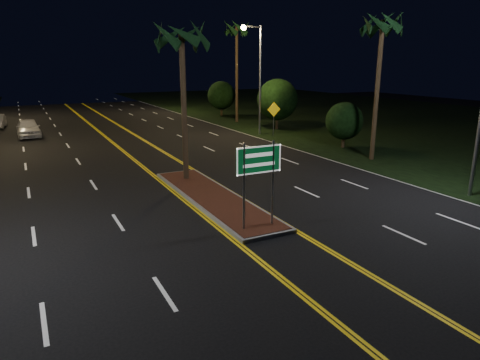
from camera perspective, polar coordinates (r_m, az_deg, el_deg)
ground at (r=13.96m, az=8.17°, el=-10.47°), size 120.00×120.00×0.00m
grass_right at (r=51.69m, az=19.69°, el=7.80°), size 40.00×110.00×0.01m
median_island at (r=19.62m, az=-3.63°, el=-2.34°), size 2.25×10.25×0.17m
highway_sign at (r=15.37m, az=2.52°, el=1.64°), size 1.80×0.08×3.20m
streetlight_right_mid at (r=36.87m, az=2.20°, el=14.78°), size 1.91×0.44×9.00m
streetlight_right_far at (r=55.19m, az=-8.36°, el=14.84°), size 1.91×0.44×9.00m
palm_median at (r=21.99m, az=-7.82°, el=18.46°), size 2.40×2.40×8.30m
palm_right_near at (r=28.41m, az=18.48°, el=19.02°), size 2.40×2.40×9.30m
palm_right_far at (r=45.07m, az=-0.45°, el=19.34°), size 2.40×2.40×10.30m
shrub_near at (r=32.21m, az=13.74°, el=7.65°), size 2.70×2.70×3.30m
shrub_mid at (r=40.45m, az=5.01°, el=10.63°), size 3.78×3.78×4.62m
shrub_far at (r=50.94m, az=-2.50°, el=11.21°), size 3.24×3.24×3.96m
car_near at (r=40.21m, az=-26.41°, el=6.41°), size 2.37×5.29×1.74m
warning_sign at (r=36.36m, az=4.53°, el=8.79°), size 1.20×0.10×2.86m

